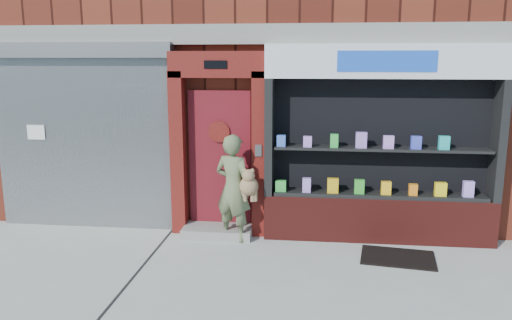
# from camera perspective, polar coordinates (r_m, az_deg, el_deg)

# --- Properties ---
(ground) EXTENTS (80.00, 80.00, 0.00)m
(ground) POSITION_cam_1_polar(r_m,az_deg,el_deg) (6.46, -0.52, -14.03)
(ground) COLOR #9E9E99
(ground) RESTS_ON ground
(building) EXTENTS (12.00, 8.16, 8.00)m
(building) POSITION_cam_1_polar(r_m,az_deg,el_deg) (11.87, 3.13, 17.33)
(building) COLOR #4A1910
(building) RESTS_ON ground
(shutter_bay) EXTENTS (3.10, 0.30, 3.04)m
(shutter_bay) POSITION_cam_1_polar(r_m,az_deg,el_deg) (8.63, -19.13, 3.76)
(shutter_bay) COLOR gray
(shutter_bay) RESTS_ON ground
(red_door_bay) EXTENTS (1.52, 0.58, 2.90)m
(red_door_bay) POSITION_cam_1_polar(r_m,az_deg,el_deg) (7.90, -4.30, 1.79)
(red_door_bay) COLOR #4F100D
(red_door_bay) RESTS_ON ground
(pharmacy_bay) EXTENTS (3.50, 0.41, 3.00)m
(pharmacy_bay) POSITION_cam_1_polar(r_m,az_deg,el_deg) (7.80, 13.98, 0.72)
(pharmacy_bay) COLOR #5C1A15
(pharmacy_bay) RESTS_ON ground
(woman) EXTENTS (0.76, 0.61, 1.67)m
(woman) POSITION_cam_1_polar(r_m,az_deg,el_deg) (7.67, -2.47, -3.18)
(woman) COLOR #5F6B46
(woman) RESTS_ON ground
(doormat) EXTENTS (1.11, 0.85, 0.03)m
(doormat) POSITION_cam_1_polar(r_m,az_deg,el_deg) (7.49, 15.89, -10.67)
(doormat) COLOR black
(doormat) RESTS_ON ground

